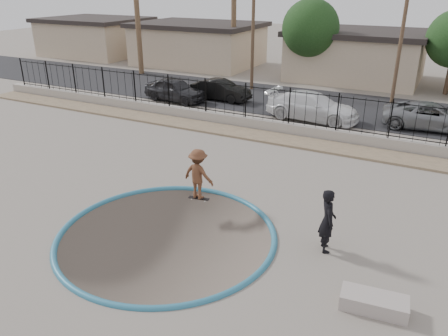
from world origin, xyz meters
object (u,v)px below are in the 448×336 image
at_px(car_c, 312,106).
at_px(car_d, 431,116).
at_px(concrete_ledge, 374,303).
at_px(skater, 198,176).
at_px(skateboard, 199,198).
at_px(car_b, 221,90).
at_px(videographer, 327,221).
at_px(car_a, 175,90).

distance_m(car_c, car_d, 6.38).
bearing_deg(concrete_ledge, car_d, 89.52).
height_order(skater, concrete_ledge, skater).
xyz_separation_m(skater, car_c, (0.69, 11.80, -0.13)).
xyz_separation_m(skateboard, car_b, (-6.15, 13.40, 0.66)).
height_order(videographer, car_b, videographer).
xyz_separation_m(skateboard, car_c, (0.69, 11.80, 0.76)).
bearing_deg(car_d, skateboard, 146.89).
distance_m(skateboard, car_b, 14.76).
relative_size(videographer, concrete_ledge, 1.24).
bearing_deg(videographer, car_c, -7.27).
distance_m(concrete_ledge, car_c, 16.12).
bearing_deg(car_a, videographer, -127.05).
relative_size(car_a, car_d, 0.87).
relative_size(skater, car_b, 0.46).
xyz_separation_m(concrete_ledge, car_d, (0.13, 16.19, 0.54)).
xyz_separation_m(car_c, car_d, (6.25, 1.29, -0.08)).
bearing_deg(car_b, car_a, 124.26).
xyz_separation_m(skater, car_b, (-6.15, 13.40, -0.23)).
relative_size(skater, car_c, 0.35).
xyz_separation_m(concrete_ledge, car_b, (-12.96, 16.50, 0.52)).
relative_size(concrete_ledge, car_d, 0.32).
relative_size(car_b, car_d, 0.81).
distance_m(skater, videographer, 5.14).
xyz_separation_m(car_b, car_c, (6.84, -1.60, 0.10)).
height_order(videographer, car_d, videographer).
height_order(videographer, concrete_ledge, videographer).
bearing_deg(car_b, skater, -152.56).
xyz_separation_m(skater, car_d, (6.94, 13.09, -0.21)).
height_order(skater, car_c, skater).
height_order(skater, car_b, skater).
distance_m(car_b, car_d, 13.10).
bearing_deg(concrete_ledge, skater, 155.52).
relative_size(skater, skateboard, 2.33).
height_order(skateboard, car_a, car_a).
bearing_deg(car_c, concrete_ledge, -153.51).
bearing_deg(skateboard, car_c, 76.61).
relative_size(concrete_ledge, car_c, 0.30).
xyz_separation_m(concrete_ledge, car_c, (-6.12, 14.90, 0.62)).
distance_m(videographer, concrete_ledge, 2.82).
distance_m(skater, car_d, 14.82).
xyz_separation_m(car_a, car_c, (9.46, 0.00, 0.03)).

